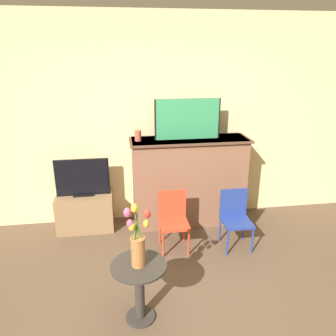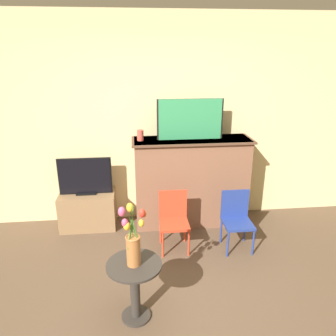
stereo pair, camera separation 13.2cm
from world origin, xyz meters
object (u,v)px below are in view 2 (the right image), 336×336
at_px(painting, 190,119).
at_px(chair_red, 174,217).
at_px(vase_tulips, 133,241).
at_px(chair_blue, 236,217).
at_px(tv_monitor, 85,177).

relative_size(painting, chair_red, 1.20).
relative_size(chair_red, vase_tulips, 1.22).
height_order(chair_red, vase_tulips, vase_tulips).
xyz_separation_m(chair_blue, vase_tulips, (-1.21, -1.01, 0.39)).
height_order(painting, chair_red, painting).
distance_m(chair_red, chair_blue, 0.74).
bearing_deg(painting, chair_red, -114.78).
distance_m(chair_blue, vase_tulips, 1.62).
bearing_deg(chair_blue, tv_monitor, 159.92).
xyz_separation_m(painting, tv_monitor, (-1.34, 0.00, -0.71)).
height_order(painting, chair_blue, painting).
bearing_deg(chair_blue, painting, 125.24).
xyz_separation_m(painting, chair_red, (-0.27, -0.59, -1.04)).
relative_size(chair_red, chair_blue, 1.00).
bearing_deg(painting, tv_monitor, 179.82).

